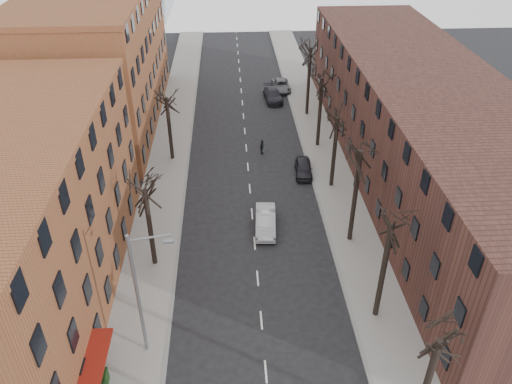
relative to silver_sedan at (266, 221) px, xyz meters
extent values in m
cube|color=gray|center=(-9.00, 13.13, -0.68)|extent=(4.00, 90.00, 0.15)
cube|color=gray|center=(7.00, 13.13, -0.68)|extent=(4.00, 90.00, 0.15)
cube|color=brown|center=(-17.00, -6.87, 5.24)|extent=(12.00, 26.00, 12.00)
cube|color=brown|center=(-17.00, 22.13, 6.24)|extent=(12.00, 28.00, 14.00)
cube|color=#482921|center=(15.00, 8.13, 4.24)|extent=(12.00, 50.00, 10.00)
cylinder|color=slate|center=(-8.20, -11.87, 3.74)|extent=(0.20, 0.20, 9.00)
cylinder|color=slate|center=(-7.10, -11.87, 8.04)|extent=(2.39, 0.12, 0.46)
cube|color=slate|center=(-6.10, -11.87, 7.74)|extent=(0.50, 0.22, 0.14)
imported|color=#A6A8AD|center=(0.00, 0.00, 0.00)|extent=(1.90, 4.69, 1.51)
imported|color=black|center=(4.30, 8.45, -0.08)|extent=(1.87, 4.06, 1.35)
imported|color=black|center=(2.91, 26.68, -0.03)|extent=(2.43, 5.13, 1.44)
imported|color=#56585E|center=(4.30, 30.02, -0.10)|extent=(2.27, 4.79, 1.32)
imported|color=black|center=(0.56, 12.76, 0.03)|extent=(0.73, 1.00, 1.57)
camera|label=1|loc=(-2.67, -32.63, 24.37)|focal=35.00mm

